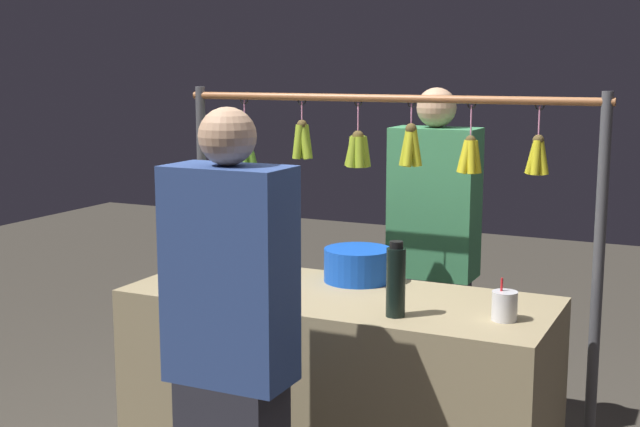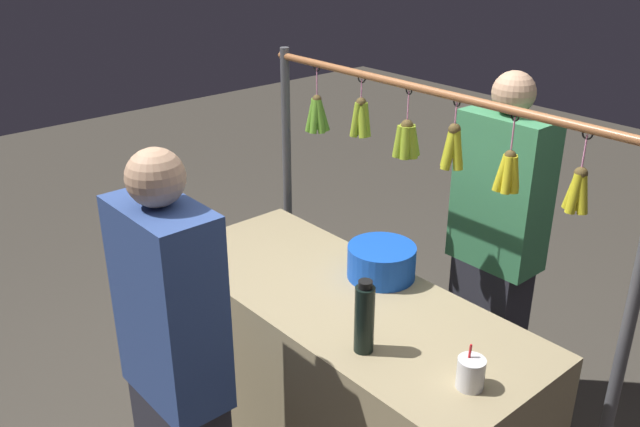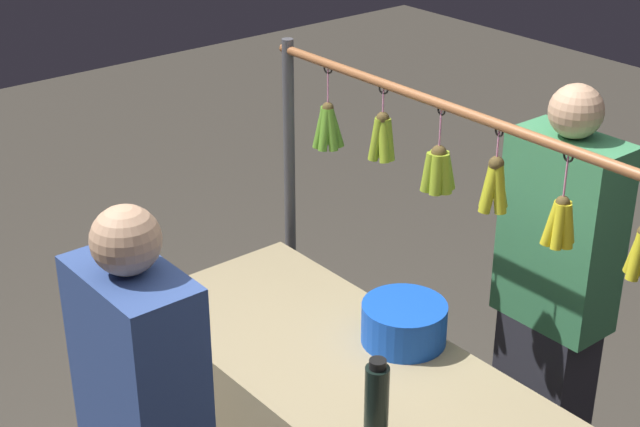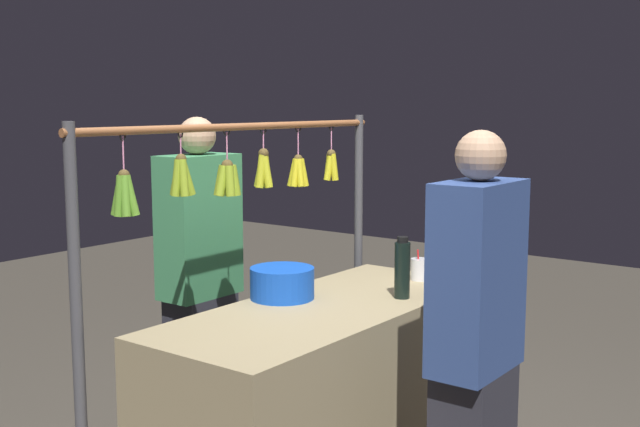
% 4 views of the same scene
% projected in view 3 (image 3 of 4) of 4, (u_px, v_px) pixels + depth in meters
% --- Properties ---
extents(display_rack, '(1.86, 0.11, 1.67)m').
position_uv_depth(display_rack, '(453.00, 241.00, 3.14)').
color(display_rack, '#4C4C51').
rests_on(display_rack, ground).
extents(water_bottle, '(0.07, 0.07, 0.27)m').
position_uv_depth(water_bottle, '(377.00, 403.00, 2.62)').
color(water_bottle, black).
rests_on(water_bottle, market_counter).
extents(blue_bucket, '(0.28, 0.28, 0.14)m').
position_uv_depth(blue_bucket, '(404.00, 323.00, 3.10)').
color(blue_bucket, blue).
rests_on(blue_bucket, market_counter).
extents(vendor_person, '(0.40, 0.21, 1.66)m').
position_uv_depth(vendor_person, '(552.00, 311.00, 3.43)').
color(vendor_person, '#2D2D38').
rests_on(vendor_person, ground).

